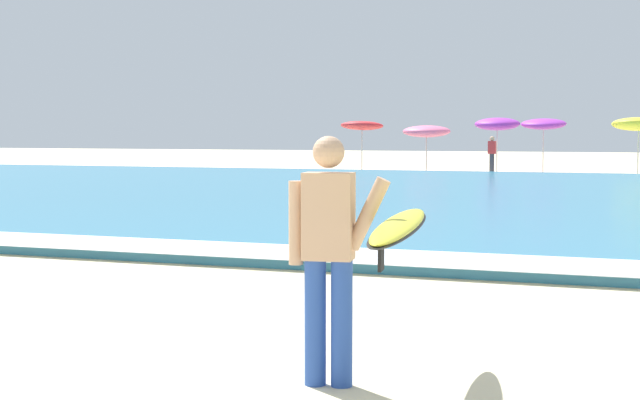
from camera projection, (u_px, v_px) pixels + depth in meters
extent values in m
plane|color=beige|center=(15.00, 353.00, 7.63)|extent=(160.00, 160.00, 0.00)
cube|color=teal|center=(480.00, 196.00, 25.40)|extent=(120.00, 28.00, 0.14)
cube|color=white|center=(286.00, 252.00, 12.88)|extent=(120.00, 1.52, 0.01)
cylinder|color=#284CA3|center=(315.00, 322.00, 6.63)|extent=(0.15, 0.15, 0.88)
cylinder|color=#284CA3|center=(342.00, 323.00, 6.59)|extent=(0.15, 0.15, 0.88)
cube|color=tan|center=(329.00, 216.00, 6.56)|extent=(0.37, 0.27, 0.60)
sphere|color=tan|center=(329.00, 152.00, 6.53)|extent=(0.22, 0.22, 0.22)
cylinder|color=tan|center=(296.00, 223.00, 6.61)|extent=(0.10, 0.10, 0.58)
cylinder|color=tan|center=(368.00, 214.00, 6.52)|extent=(0.32, 0.15, 0.51)
ellipsoid|color=yellow|center=(400.00, 225.00, 6.46)|extent=(0.58, 2.24, 0.11)
ellipsoid|color=black|center=(400.00, 228.00, 6.47)|extent=(0.62, 2.33, 0.07)
cube|color=black|center=(381.00, 259.00, 5.60)|extent=(0.04, 0.14, 0.14)
cylinder|color=beige|center=(362.00, 149.00, 42.88)|extent=(0.05, 0.05, 1.98)
ellipsoid|color=red|center=(362.00, 126.00, 42.81)|extent=(1.91, 1.94, 0.52)
cylinder|color=beige|center=(426.00, 152.00, 42.50)|extent=(0.05, 0.05, 1.71)
ellipsoid|color=pink|center=(427.00, 131.00, 42.44)|extent=(2.12, 2.13, 0.58)
cylinder|color=beige|center=(497.00, 149.00, 41.79)|extent=(0.05, 0.05, 2.02)
ellipsoid|color=purple|center=(497.00, 124.00, 41.71)|extent=(1.96, 1.99, 0.66)
cylinder|color=beige|center=(543.00, 149.00, 41.81)|extent=(0.05, 0.05, 2.03)
ellipsoid|color=purple|center=(544.00, 124.00, 41.73)|extent=(1.96, 1.99, 0.63)
cylinder|color=beige|center=(638.00, 150.00, 39.30)|extent=(0.05, 0.05, 2.00)
ellipsoid|color=yellow|center=(639.00, 124.00, 39.22)|extent=(2.16, 2.19, 0.69)
cylinder|color=#383842|center=(492.00, 164.00, 40.11)|extent=(0.20, 0.20, 0.84)
cube|color=red|center=(492.00, 147.00, 40.06)|extent=(0.32, 0.20, 0.54)
sphere|color=tan|center=(492.00, 139.00, 40.03)|extent=(0.20, 0.20, 0.20)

